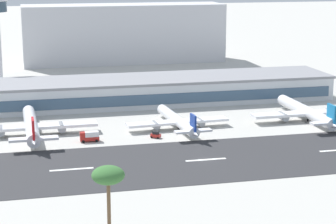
# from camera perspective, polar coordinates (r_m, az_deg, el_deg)

# --- Properties ---
(ground_plane) EXTENTS (1400.00, 1400.00, 0.00)m
(ground_plane) POSITION_cam_1_polar(r_m,az_deg,el_deg) (184.59, 3.30, -4.28)
(ground_plane) COLOR #B2AFA8
(runway_strip) EXTENTS (800.00, 40.35, 0.08)m
(runway_strip) POSITION_cam_1_polar(r_m,az_deg,el_deg) (184.40, 3.31, -4.28)
(runway_strip) COLOR #2D2D30
(runway_strip) RESTS_ON ground_plane
(runway_centreline_dash_3) EXTENTS (12.00, 1.20, 0.01)m
(runway_centreline_dash_3) POSITION_cam_1_polar(r_m,az_deg,el_deg) (177.74, -8.60, -5.08)
(runway_centreline_dash_3) COLOR white
(runway_centreline_dash_3) RESTS_ON runway_strip
(runway_centreline_dash_4) EXTENTS (12.00, 1.20, 0.01)m
(runway_centreline_dash_4) POSITION_cam_1_polar(r_m,az_deg,el_deg) (184.46, 3.40, -4.26)
(runway_centreline_dash_4) COLOR white
(runway_centreline_dash_4) RESTS_ON runway_strip
(terminal_building) EXTENTS (147.40, 28.82, 10.09)m
(terminal_building) POSITION_cam_1_polar(r_m,az_deg,el_deg) (259.14, -1.40, 1.99)
(terminal_building) COLOR silver
(terminal_building) RESTS_ON ground_plane
(distant_hotel_block) EXTENTS (112.51, 27.16, 32.59)m
(distant_hotel_block) POSITION_cam_1_polar(r_m,az_deg,el_deg) (364.78, -3.96, 7.01)
(distant_hotel_block) COLOR #BCBCC1
(distant_hotel_block) RESTS_ON ground_plane
(airliner_red_tail_gate_0) EXTENTS (43.45, 47.55, 9.92)m
(airliner_red_tail_gate_0) POSITION_cam_1_polar(r_m,az_deg,el_deg) (213.26, -12.11, -1.27)
(airliner_red_tail_gate_0) COLOR white
(airliner_red_tail_gate_0) RESTS_ON ground_plane
(airliner_navy_tail_gate_1) EXTENTS (35.87, 40.75, 8.50)m
(airliner_navy_tail_gate_1) POSITION_cam_1_polar(r_m,az_deg,el_deg) (216.92, 0.94, -0.85)
(airliner_navy_tail_gate_1) COLOR white
(airliner_navy_tail_gate_1) RESTS_ON ground_plane
(airliner_blue_tail_gate_2) EXTENTS (41.02, 46.64, 9.73)m
(airliner_blue_tail_gate_2) POSITION_cam_1_polar(r_m,az_deg,el_deg) (233.34, 12.38, -0.06)
(airliner_blue_tail_gate_2) COLOR silver
(airliner_blue_tail_gate_2) RESTS_ON ground_plane
(service_baggage_tug_0) EXTENTS (3.53, 3.19, 2.20)m
(service_baggage_tug_0) POSITION_cam_1_polar(r_m,az_deg,el_deg) (206.61, -1.11, -2.05)
(service_baggage_tug_0) COLOR #B2231E
(service_baggage_tug_0) RESTS_ON ground_plane
(service_box_truck_1) EXTENTS (6.04, 2.76, 3.25)m
(service_box_truck_1) POSITION_cam_1_polar(r_m,az_deg,el_deg) (203.76, -7.02, -2.15)
(service_box_truck_1) COLOR #B2231E
(service_box_truck_1) RESTS_ON ground_plane
(palm_tree_1) EXTENTS (6.52, 6.52, 16.83)m
(palm_tree_1) POSITION_cam_1_polar(r_m,az_deg,el_deg) (125.43, -5.36, -5.80)
(palm_tree_1) COLOR brown
(palm_tree_1) RESTS_ON ground_plane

